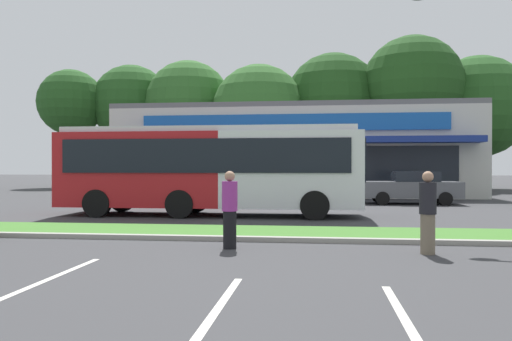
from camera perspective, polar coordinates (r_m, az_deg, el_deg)
The scene contains 16 objects.
grass_median at distance 13.34m, azimuth 5.19°, elevation -7.06°, with size 56.00×2.20×0.12m, color #427A2D.
curb_lip at distance 12.13m, azimuth 5.02°, elevation -7.80°, with size 56.00×0.24×0.12m, color #99968C.
parking_stripe_0 at distance 8.29m, azimuth -24.58°, elevation -12.05°, with size 0.12×4.80×0.01m, color silver.
parking_stripe_1 at distance 5.94m, azimuth -5.71°, elevation -17.04°, with size 0.12×4.80×0.01m, color silver.
storefront_building at distance 36.06m, azimuth 4.60°, elevation 2.01°, with size 22.18×14.93×5.66m.
tree_far_left at distance 48.85m, azimuth -20.17°, elevation 7.21°, with size 5.90×5.90×10.62m.
tree_left at distance 48.56m, azimuth -13.87°, elevation 7.24°, with size 7.28×7.28×11.27m.
tree_mid_left at distance 45.86m, azimuth -7.65°, elevation 7.47°, with size 7.66×7.66×11.32m.
tree_mid at distance 42.15m, azimuth 0.34°, elevation 6.69°, with size 7.77×7.77×10.33m.
tree_mid_right at distance 43.58m, azimuth 8.75°, elevation 7.68°, with size 8.18×8.18×11.45m.
tree_right at distance 42.92m, azimuth 17.27°, elevation 9.09°, with size 8.04×8.04×12.35m.
tree_far_right at distance 45.75m, azimuth 23.72°, elevation 6.61°, with size 8.37×8.37×10.99m.
city_bus at distance 18.73m, azimuth -5.20°, elevation 0.29°, with size 11.09×2.68×3.25m.
car_0 at distance 25.69m, azimuth 17.13°, elevation -1.83°, with size 4.62×2.00×1.58m.
pedestrian_by_pole at distance 10.94m, azimuth 18.84°, elevation -4.51°, with size 0.34×0.34×1.70m.
pedestrian_mid at distance 11.09m, azimuth -2.99°, elevation -4.43°, with size 0.34×0.34×1.70m.
Camera 1 is at (0.39, 0.78, 1.78)m, focal length 35.39 mm.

